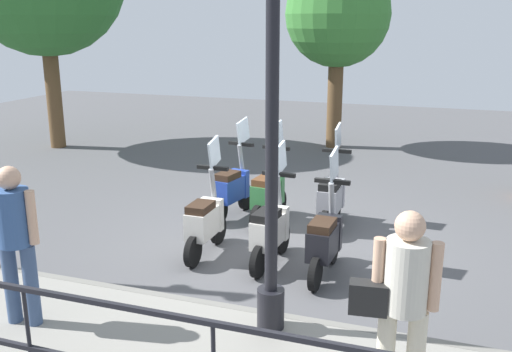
{
  "coord_description": "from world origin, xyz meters",
  "views": [
    {
      "loc": [
        -7.13,
        -2.02,
        3.04
      ],
      "look_at": [
        0.2,
        0.5,
        0.9
      ],
      "focal_mm": 40.0,
      "sensor_mm": 36.0,
      "label": 1
    }
  ],
  "objects": [
    {
      "name": "lamp_post_near",
      "position": [
        -2.4,
        -0.54,
        2.02
      ],
      "size": [
        0.26,
        0.9,
        4.22
      ],
      "color": "black",
      "rests_on": "promenade_walkway"
    },
    {
      "name": "scooter_far_2",
      "position": [
        0.87,
        1.12,
        0.48
      ],
      "size": [
        1.22,
        0.48,
        1.54
      ],
      "rotation": [
        0.0,
        0.0,
        -0.18
      ],
      "color": "black",
      "rests_on": "ground_plane"
    },
    {
      "name": "pedestrian_distant",
      "position": [
        -3.1,
        1.77,
        1.08
      ],
      "size": [
        0.35,
        0.49,
        1.59
      ],
      "rotation": [
        0.0,
        0.0,
        3.24
      ],
      "color": "#384C70",
      "rests_on": "promenade_walkway"
    },
    {
      "name": "tree_distant",
      "position": [
        6.48,
        0.65,
        3.11
      ],
      "size": [
        2.45,
        2.45,
        4.38
      ],
      "color": "brown",
      "rests_on": "ground_plane"
    },
    {
      "name": "pedestrian_with_bag",
      "position": [
        -3.21,
        -1.8,
        1.08
      ],
      "size": [
        0.36,
        0.64,
        1.59
      ],
      "rotation": [
        0.0,
        0.0,
        0.12
      ],
      "color": "beige",
      "rests_on": "promenade_walkway"
    },
    {
      "name": "scooter_near_2",
      "position": [
        -0.66,
        0.91,
        0.48
      ],
      "size": [
        1.23,
        0.44,
        1.54
      ],
      "rotation": [
        0.0,
        0.0,
        -0.0
      ],
      "color": "black",
      "rests_on": "ground_plane"
    },
    {
      "name": "scooter_far_0",
      "position": [
        0.87,
        -0.45,
        0.48
      ],
      "size": [
        1.23,
        0.44,
        1.54
      ],
      "rotation": [
        0.0,
        0.0,
        -0.01
      ],
      "color": "black",
      "rests_on": "ground_plane"
    },
    {
      "name": "scooter_near_1",
      "position": [
        -0.69,
        0.0,
        0.48
      ],
      "size": [
        1.23,
        0.44,
        1.54
      ],
      "rotation": [
        0.0,
        0.0,
        -0.07
      ],
      "color": "black",
      "rests_on": "ground_plane"
    },
    {
      "name": "ground_plane",
      "position": [
        0.0,
        0.0,
        0.0
      ],
      "size": [
        28.0,
        28.0,
        0.0
      ],
      "primitive_type": "plane",
      "color": "#4C4C4F"
    },
    {
      "name": "scooter_far_1",
      "position": [
        0.78,
        0.5,
        0.48
      ],
      "size": [
        1.23,
        0.44,
        1.54
      ],
      "rotation": [
        0.0,
        0.0,
        -0.11
      ],
      "color": "black",
      "rests_on": "ground_plane"
    },
    {
      "name": "fence_railing",
      "position": [
        -4.2,
        0.0,
        0.9
      ],
      "size": [
        0.04,
        16.03,
        1.07
      ],
      "color": "black",
      "rests_on": "promenade_walkway"
    },
    {
      "name": "scooter_near_0",
      "position": [
        -0.8,
        -0.72,
        0.48
      ],
      "size": [
        1.23,
        0.44,
        1.54
      ],
      "rotation": [
        0.0,
        0.0,
        -0.04
      ],
      "color": "black",
      "rests_on": "ground_plane"
    }
  ]
}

